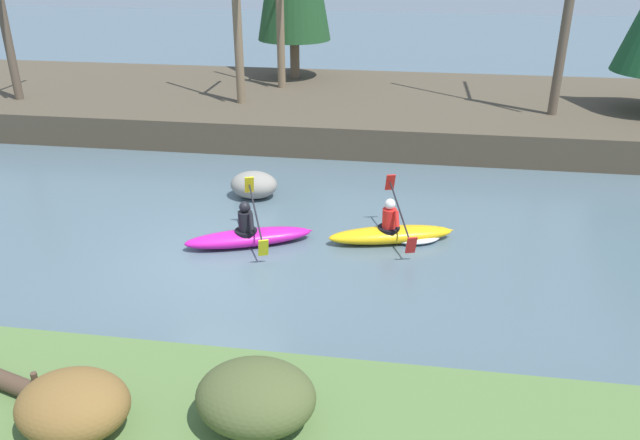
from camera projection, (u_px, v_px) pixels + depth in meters
ground_plane at (216, 262)px, 12.65m from camera, size 90.00×90.00×0.00m
riverbank_far at (306, 106)px, 22.14m from camera, size 44.00×8.48×0.96m
bare_tree_upstream at (7, 29)px, 20.19m from camera, size 2.73×2.69×4.87m
bare_tree_mid_upstream at (238, 22)px, 19.64m from camera, size 3.03×2.99×5.45m
bare_tree_mid_downstream at (281, 20)px, 21.78m from camera, size 2.78×2.74×4.97m
shrub_clump_second at (73, 405)px, 7.26m from camera, size 1.34×1.12×0.73m
shrub_clump_third at (256, 397)px, 7.35m from camera, size 1.44×1.20×0.78m
kayaker_lead at (396, 233)px, 13.41m from camera, size 2.77×2.03×1.20m
kayaker_middle at (250, 235)px, 13.26m from camera, size 2.73×1.99×1.20m
boulder_midstream at (254, 185)px, 15.62m from camera, size 1.18×0.92×0.67m
driftwood_log at (27, 389)px, 7.88m from camera, size 2.49×0.95×0.44m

